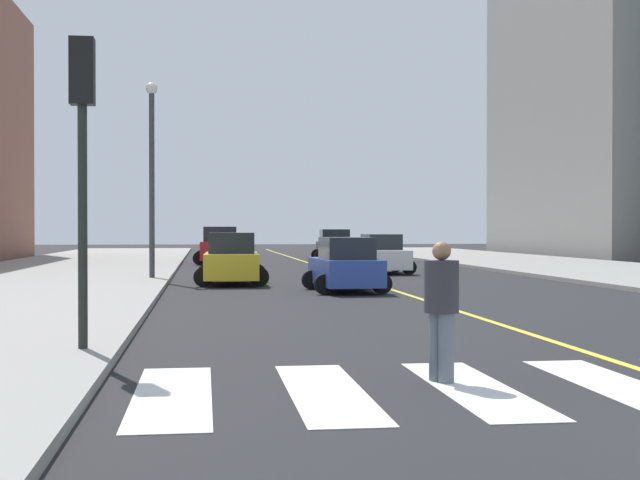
{
  "coord_description": "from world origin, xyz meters",
  "views": [
    {
      "loc": [
        -5.93,
        -6.47,
        1.93
      ],
      "look_at": [
        -0.81,
        33.07,
        1.46
      ],
      "focal_mm": 50.24,
      "sensor_mm": 36.0,
      "label": 1
    }
  ],
  "objects_px": {
    "car_yellow_nearest": "(231,260)",
    "street_lamp": "(152,162)",
    "car_red_third": "(220,247)",
    "car_black_fourth": "(335,246)",
    "pedestrian_crossing": "(442,305)",
    "car_white_fifth": "(382,255)",
    "traffic_light_far_corner": "(82,130)",
    "car_blue_second": "(346,266)"
  },
  "relations": [
    {
      "from": "car_yellow_nearest",
      "to": "street_lamp",
      "type": "xyz_separation_m",
      "value": [
        -2.86,
        2.23,
        3.57
      ]
    },
    {
      "from": "car_yellow_nearest",
      "to": "car_blue_second",
      "type": "bearing_deg",
      "value": -48.57
    },
    {
      "from": "car_red_third",
      "to": "car_black_fourth",
      "type": "height_order",
      "value": "car_red_third"
    },
    {
      "from": "car_blue_second",
      "to": "car_black_fourth",
      "type": "bearing_deg",
      "value": 79.63
    },
    {
      "from": "traffic_light_far_corner",
      "to": "car_white_fifth",
      "type": "bearing_deg",
      "value": 68.98
    },
    {
      "from": "car_blue_second",
      "to": "traffic_light_far_corner",
      "type": "bearing_deg",
      "value": -117.06
    },
    {
      "from": "traffic_light_far_corner",
      "to": "street_lamp",
      "type": "bearing_deg",
      "value": 90.36
    },
    {
      "from": "car_blue_second",
      "to": "street_lamp",
      "type": "height_order",
      "value": "street_lamp"
    },
    {
      "from": "car_white_fifth",
      "to": "traffic_light_far_corner",
      "type": "relative_size",
      "value": 0.84
    },
    {
      "from": "car_white_fifth",
      "to": "traffic_light_far_corner",
      "type": "height_order",
      "value": "traffic_light_far_corner"
    },
    {
      "from": "car_yellow_nearest",
      "to": "pedestrian_crossing",
      "type": "bearing_deg",
      "value": -82.48
    },
    {
      "from": "car_red_third",
      "to": "car_white_fifth",
      "type": "height_order",
      "value": "car_red_third"
    },
    {
      "from": "pedestrian_crossing",
      "to": "car_blue_second",
      "type": "bearing_deg",
      "value": -28.93
    },
    {
      "from": "pedestrian_crossing",
      "to": "traffic_light_far_corner",
      "type": "bearing_deg",
      "value": 35.95
    },
    {
      "from": "car_black_fourth",
      "to": "pedestrian_crossing",
      "type": "xyz_separation_m",
      "value": [
        -4.9,
        -42.8,
        0.07
      ]
    },
    {
      "from": "car_black_fourth",
      "to": "pedestrian_crossing",
      "type": "distance_m",
      "value": 43.08
    },
    {
      "from": "car_blue_second",
      "to": "car_red_third",
      "type": "relative_size",
      "value": 0.82
    },
    {
      "from": "car_white_fifth",
      "to": "street_lamp",
      "type": "height_order",
      "value": "street_lamp"
    },
    {
      "from": "car_black_fourth",
      "to": "car_white_fifth",
      "type": "relative_size",
      "value": 1.13
    },
    {
      "from": "car_white_fifth",
      "to": "traffic_light_far_corner",
      "type": "distance_m",
      "value": 26.68
    },
    {
      "from": "car_yellow_nearest",
      "to": "car_red_third",
      "type": "xyz_separation_m",
      "value": [
        -0.08,
        18.43,
        0.12
      ]
    },
    {
      "from": "car_white_fifth",
      "to": "traffic_light_far_corner",
      "type": "xyz_separation_m",
      "value": [
        -9.53,
        -24.79,
        2.61
      ]
    },
    {
      "from": "car_blue_second",
      "to": "street_lamp",
      "type": "relative_size",
      "value": 0.53
    },
    {
      "from": "pedestrian_crossing",
      "to": "street_lamp",
      "type": "xyz_separation_m",
      "value": [
        -4.89,
        22.64,
        3.44
      ]
    },
    {
      "from": "car_yellow_nearest",
      "to": "pedestrian_crossing",
      "type": "distance_m",
      "value": 20.51
    },
    {
      "from": "car_black_fourth",
      "to": "car_yellow_nearest",
      "type": "bearing_deg",
      "value": 75.3
    },
    {
      "from": "car_red_third",
      "to": "traffic_light_far_corner",
      "type": "relative_size",
      "value": 1.01
    },
    {
      "from": "car_red_third",
      "to": "traffic_light_far_corner",
      "type": "bearing_deg",
      "value": -92.85
    },
    {
      "from": "car_red_third",
      "to": "car_black_fourth",
      "type": "xyz_separation_m",
      "value": [
        7.01,
        3.96,
        -0.07
      ]
    },
    {
      "from": "street_lamp",
      "to": "car_yellow_nearest",
      "type": "bearing_deg",
      "value": -37.92
    },
    {
      "from": "car_red_third",
      "to": "street_lamp",
      "type": "distance_m",
      "value": 16.79
    },
    {
      "from": "car_yellow_nearest",
      "to": "car_black_fourth",
      "type": "relative_size",
      "value": 0.93
    },
    {
      "from": "traffic_light_far_corner",
      "to": "street_lamp",
      "type": "relative_size",
      "value": 0.64
    },
    {
      "from": "traffic_light_far_corner",
      "to": "pedestrian_crossing",
      "type": "relative_size",
      "value": 2.61
    },
    {
      "from": "car_yellow_nearest",
      "to": "car_blue_second",
      "type": "relative_size",
      "value": 1.07
    },
    {
      "from": "traffic_light_far_corner",
      "to": "car_black_fourth",
      "type": "bearing_deg",
      "value": 76.44
    },
    {
      "from": "car_yellow_nearest",
      "to": "car_white_fifth",
      "type": "bearing_deg",
      "value": 48.21
    },
    {
      "from": "car_red_third",
      "to": "car_white_fifth",
      "type": "xyz_separation_m",
      "value": [
        6.87,
        -11.31,
        -0.17
      ]
    },
    {
      "from": "car_black_fourth",
      "to": "car_blue_second",
      "type": "bearing_deg",
      "value": 84.88
    },
    {
      "from": "traffic_light_far_corner",
      "to": "pedestrian_crossing",
      "type": "xyz_separation_m",
      "value": [
        4.76,
        -2.74,
        -2.43
      ]
    },
    {
      "from": "car_yellow_nearest",
      "to": "car_black_fourth",
      "type": "bearing_deg",
      "value": 74.67
    },
    {
      "from": "car_yellow_nearest",
      "to": "car_black_fourth",
      "type": "xyz_separation_m",
      "value": [
        6.93,
        22.39,
        0.06
      ]
    }
  ]
}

